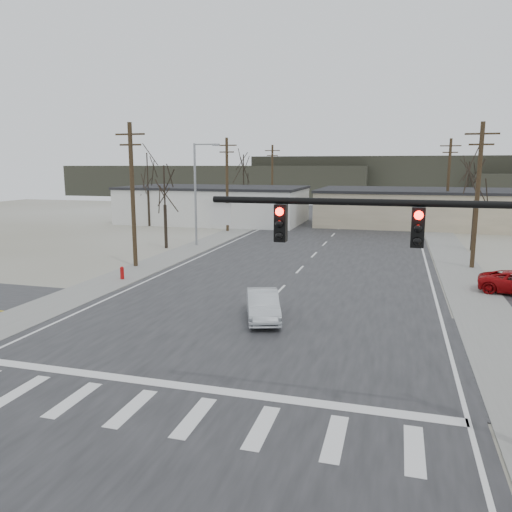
{
  "coord_description": "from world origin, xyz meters",
  "views": [
    {
      "loc": [
        6.3,
        -19.16,
        7.13
      ],
      "look_at": [
        -0.49,
        4.69,
        2.6
      ],
      "focal_mm": 35.0,
      "sensor_mm": 36.0,
      "label": 1
    }
  ],
  "objects_px": {
    "fire_hydrant": "(122,273)",
    "car_far_a": "(345,215)",
    "sedan_crossing": "(263,305)",
    "traffic_signal_mast": "(462,266)",
    "car_far_b": "(331,208)"
  },
  "relations": [
    {
      "from": "traffic_signal_mast",
      "to": "fire_hydrant",
      "type": "relative_size",
      "value": 10.29
    },
    {
      "from": "car_far_a",
      "to": "traffic_signal_mast",
      "type": "bearing_deg",
      "value": 100.26
    },
    {
      "from": "car_far_a",
      "to": "car_far_b",
      "type": "height_order",
      "value": "car_far_a"
    },
    {
      "from": "fire_hydrant",
      "to": "car_far_a",
      "type": "relative_size",
      "value": 0.15
    },
    {
      "from": "fire_hydrant",
      "to": "sedan_crossing",
      "type": "height_order",
      "value": "sedan_crossing"
    },
    {
      "from": "traffic_signal_mast",
      "to": "car_far_a",
      "type": "distance_m",
      "value": 52.42
    },
    {
      "from": "traffic_signal_mast",
      "to": "sedan_crossing",
      "type": "height_order",
      "value": "traffic_signal_mast"
    },
    {
      "from": "traffic_signal_mast",
      "to": "fire_hydrant",
      "type": "bearing_deg",
      "value": 141.87
    },
    {
      "from": "car_far_a",
      "to": "car_far_b",
      "type": "xyz_separation_m",
      "value": [
        -3.39,
        12.57,
        -0.21
      ]
    },
    {
      "from": "traffic_signal_mast",
      "to": "sedan_crossing",
      "type": "xyz_separation_m",
      "value": [
        -7.42,
        8.66,
        -3.96
      ]
    },
    {
      "from": "sedan_crossing",
      "to": "car_far_a",
      "type": "distance_m",
      "value": 42.99
    },
    {
      "from": "traffic_signal_mast",
      "to": "fire_hydrant",
      "type": "xyz_separation_m",
      "value": [
        -18.09,
        14.2,
        -4.22
      ]
    },
    {
      "from": "fire_hydrant",
      "to": "car_far_a",
      "type": "xyz_separation_m",
      "value": [
        10.01,
        37.45,
        0.41
      ]
    },
    {
      "from": "car_far_a",
      "to": "car_far_b",
      "type": "relative_size",
      "value": 1.58
    },
    {
      "from": "sedan_crossing",
      "to": "car_far_b",
      "type": "xyz_separation_m",
      "value": [
        -4.05,
        55.56,
        -0.06
      ]
    }
  ]
}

